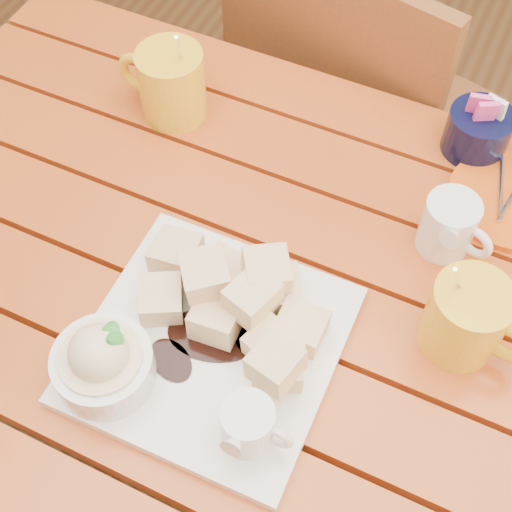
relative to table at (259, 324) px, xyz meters
The scene contains 9 objects.
ground 0.64m from the table, 90.00° to the right, with size 5.00×5.00×0.00m, color #543118.
table is the anchor object (origin of this frame).
dessert_plate 0.19m from the table, 102.00° to the right, with size 0.30×0.30×0.12m.
coffee_mug_left 0.37m from the table, 138.02° to the left, with size 0.14×0.10×0.16m.
coffee_mug_right 0.30m from the table, ahead, with size 0.13×0.09×0.15m.
cream_pitcher 0.29m from the table, 39.31° to the left, with size 0.10×0.09×0.08m.
sugar_caddy 0.41m from the table, 62.09° to the left, with size 0.09×0.09×0.10m.
orange_saucer 0.39m from the table, 45.82° to the left, with size 0.17×0.17×0.02m.
chair_far 0.59m from the table, 96.81° to the left, with size 0.50×0.50×0.90m.
Camera 1 is at (0.20, -0.43, 1.52)m, focal length 50.00 mm.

